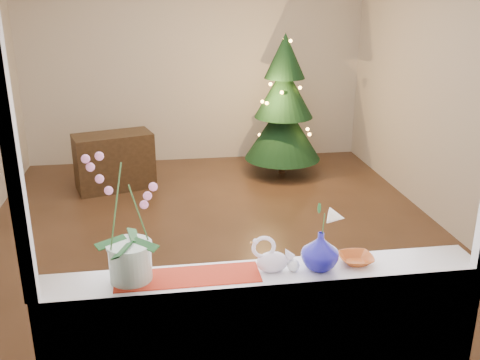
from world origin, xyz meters
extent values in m
plane|color=#372316|center=(0.00, 0.00, 0.00)|extent=(5.00, 5.00, 0.00)
cube|color=beige|center=(0.00, 2.50, 1.35)|extent=(4.50, 0.10, 2.70)
cube|color=beige|center=(0.00, -2.50, 1.35)|extent=(4.50, 0.10, 2.70)
cube|color=beige|center=(2.25, 0.00, 1.35)|extent=(0.10, 5.00, 2.70)
cube|color=white|center=(0.00, -2.37, 0.90)|extent=(2.20, 0.26, 0.04)
cube|color=maroon|center=(-0.38, -2.37, 0.92)|extent=(0.70, 0.20, 0.01)
imported|color=navy|center=(0.27, -2.38, 1.03)|extent=(0.22, 0.22, 0.22)
sphere|color=white|center=(0.14, -2.39, 0.95)|extent=(0.08, 0.08, 0.06)
imported|color=#A54515|center=(0.47, -2.35, 0.94)|extent=(0.15, 0.15, 0.04)
cube|color=black|center=(-1.04, 1.47, 0.33)|extent=(0.97, 0.67, 0.66)
camera|label=1|loc=(-0.47, -4.66, 2.24)|focal=40.00mm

